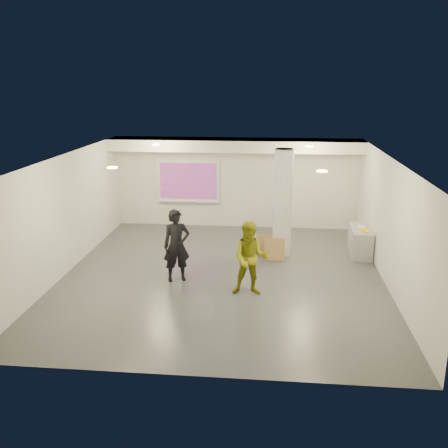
# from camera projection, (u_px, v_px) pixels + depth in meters

# --- Properties ---
(floor) EXTENTS (8.00, 9.00, 0.01)m
(floor) POSITION_uv_depth(u_px,v_px,m) (222.00, 276.00, 12.64)
(floor) COLOR #34373B
(floor) RESTS_ON ground
(ceiling) EXTENTS (8.00, 9.00, 0.01)m
(ceiling) POSITION_uv_depth(u_px,v_px,m) (222.00, 158.00, 11.81)
(ceiling) COLOR silver
(ceiling) RESTS_ON floor
(wall_back) EXTENTS (8.00, 0.01, 3.00)m
(wall_back) POSITION_uv_depth(u_px,v_px,m) (236.00, 183.00, 16.53)
(wall_back) COLOR silver
(wall_back) RESTS_ON floor
(wall_front) EXTENTS (8.00, 0.01, 3.00)m
(wall_front) POSITION_uv_depth(u_px,v_px,m) (194.00, 293.00, 7.92)
(wall_front) COLOR silver
(wall_front) RESTS_ON floor
(wall_left) EXTENTS (0.01, 9.00, 3.00)m
(wall_left) POSITION_uv_depth(u_px,v_px,m) (65.00, 215.00, 12.60)
(wall_left) COLOR silver
(wall_left) RESTS_ON floor
(wall_right) EXTENTS (0.01, 9.00, 3.00)m
(wall_right) POSITION_uv_depth(u_px,v_px,m) (390.00, 223.00, 11.85)
(wall_right) COLOR silver
(wall_right) RESTS_ON floor
(soffit_band) EXTENTS (8.00, 1.10, 0.36)m
(soffit_band) POSITION_uv_depth(u_px,v_px,m) (235.00, 145.00, 15.64)
(soffit_band) COLOR silver
(soffit_band) RESTS_ON ceiling
(downlight_nw) EXTENTS (0.22, 0.22, 0.02)m
(downlight_nw) POSITION_uv_depth(u_px,v_px,m) (156.00, 145.00, 14.42)
(downlight_nw) COLOR #FFE981
(downlight_nw) RESTS_ON ceiling
(downlight_ne) EXTENTS (0.22, 0.22, 0.02)m
(downlight_ne) POSITION_uv_depth(u_px,v_px,m) (309.00, 146.00, 14.00)
(downlight_ne) COLOR #FFE981
(downlight_ne) RESTS_ON ceiling
(downlight_sw) EXTENTS (0.22, 0.22, 0.02)m
(downlight_sw) POSITION_uv_depth(u_px,v_px,m) (112.00, 168.00, 10.59)
(downlight_sw) COLOR #FFE981
(downlight_sw) RESTS_ON ceiling
(downlight_se) EXTENTS (0.22, 0.22, 0.02)m
(downlight_se) POSITION_uv_depth(u_px,v_px,m) (322.00, 171.00, 10.17)
(downlight_se) COLOR #FFE981
(downlight_se) RESTS_ON ceiling
(column) EXTENTS (0.52, 0.52, 3.00)m
(column) POSITION_uv_depth(u_px,v_px,m) (283.00, 203.00, 13.80)
(column) COLOR silver
(column) RESTS_ON floor
(projection_screen) EXTENTS (2.10, 0.13, 1.42)m
(projection_screen) POSITION_uv_depth(u_px,v_px,m) (188.00, 181.00, 16.63)
(projection_screen) COLOR white
(projection_screen) RESTS_ON wall_back
(credenza) EXTENTS (0.61, 1.35, 0.77)m
(credenza) POSITION_uv_depth(u_px,v_px,m) (360.00, 241.00, 14.08)
(credenza) COLOR gray
(credenza) RESTS_ON floor
(papers_stack) EXTENTS (0.25, 0.30, 0.02)m
(papers_stack) POSITION_uv_depth(u_px,v_px,m) (361.00, 227.00, 14.13)
(papers_stack) COLOR silver
(papers_stack) RESTS_ON credenza
(postit_pad) EXTENTS (0.24, 0.30, 0.03)m
(postit_pad) POSITION_uv_depth(u_px,v_px,m) (365.00, 231.00, 13.72)
(postit_pad) COLOR #FBCD02
(postit_pad) RESTS_ON credenza
(cardboard_back) EXTENTS (0.58, 0.29, 0.60)m
(cardboard_back) POSITION_uv_depth(u_px,v_px,m) (267.00, 244.00, 14.10)
(cardboard_back) COLOR olive
(cardboard_back) RESTS_ON floor
(cardboard_front) EXTENTS (0.56, 0.16, 0.62)m
(cardboard_front) POSITION_uv_depth(u_px,v_px,m) (274.00, 249.00, 13.66)
(cardboard_front) COLOR olive
(cardboard_front) RESTS_ON floor
(woman) EXTENTS (0.76, 0.63, 1.79)m
(woman) POSITION_uv_depth(u_px,v_px,m) (177.00, 246.00, 12.12)
(woman) COLOR black
(woman) RESTS_ON floor
(man) EXTENTS (0.86, 0.68, 1.73)m
(man) POSITION_uv_depth(u_px,v_px,m) (251.00, 259.00, 11.32)
(man) COLOR olive
(man) RESTS_ON floor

